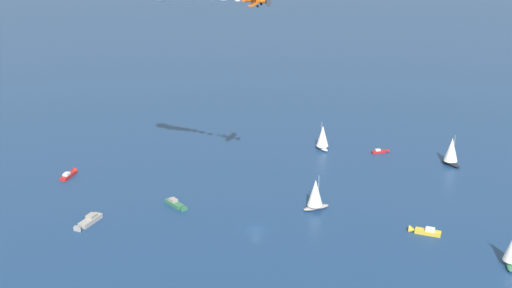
{
  "coord_description": "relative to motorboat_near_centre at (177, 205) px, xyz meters",
  "views": [
    {
      "loc": [
        61.55,
        141.31,
        79.91
      ],
      "look_at": [
        0.0,
        0.0,
        24.04
      ],
      "focal_mm": 46.15,
      "sensor_mm": 36.0,
      "label": 1
    }
  ],
  "objects": [
    {
      "name": "ground_plane",
      "position": [
        -14.84,
        22.03,
        -0.66
      ],
      "size": [
        2000.0,
        2000.0,
        0.0
      ],
      "primitive_type": "plane",
      "color": "navy"
    },
    {
      "name": "motorboat_far_stbd",
      "position": [
        -77.34,
        -13.62,
        -0.19
      ],
      "size": [
        6.17,
        2.45,
        1.74
      ],
      "color": "#B21E1E",
      "rests_on": "ground_plane"
    },
    {
      "name": "motorboat_inshore",
      "position": [
        -53.99,
        40.96,
        -0.02
      ],
      "size": [
        7.19,
        7.28,
        2.36
      ],
      "color": "gold",
      "rests_on": "ground_plane"
    },
    {
      "name": "sailboat_offshore",
      "position": [
        -60.34,
        -24.56,
        3.82
      ],
      "size": [
        4.26,
        7.64,
        9.82
      ],
      "color": "white",
      "rests_on": "ground_plane"
    },
    {
      "name": "motorboat_near_centre",
      "position": [
        0.0,
        0.0,
        0.0
      ],
      "size": [
        4.48,
        8.68,
        2.44
      ],
      "color": "#33704C",
      "rests_on": "ground_plane"
    },
    {
      "name": "motorboat_ahead",
      "position": [
        24.37,
        -34.85,
        -0.05
      ],
      "size": [
        6.35,
        7.42,
        2.27
      ],
      "color": "#B21E1E",
      "rests_on": "ground_plane"
    },
    {
      "name": "sailboat_far_port",
      "position": [
        -34.98,
        17.14,
        3.98
      ],
      "size": [
        7.89,
        4.36,
        10.15
      ],
      "color": "#9E9993",
      "rests_on": "ground_plane"
    },
    {
      "name": "sailboat_outer_ring_c",
      "position": [
        -91.87,
        4.94,
        4.12
      ],
      "size": [
        4.66,
        8.21,
        10.47
      ],
      "color": "black",
      "rests_on": "ground_plane"
    },
    {
      "name": "motorboat_outer_ring_b",
      "position": [
        25.07,
        1.17,
        0.09
      ],
      "size": [
        8.65,
        8.34,
        2.77
      ],
      "color": "#9E9993",
      "rests_on": "ground_plane"
    },
    {
      "name": "biplane_lead",
      "position": [
        -15.01,
        22.27,
        58.81
      ],
      "size": [
        6.55,
        6.77,
        3.67
      ],
      "color": "orange"
    }
  ]
}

